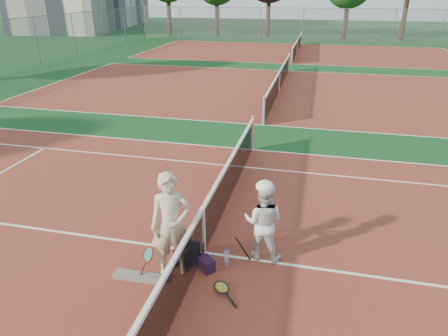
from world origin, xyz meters
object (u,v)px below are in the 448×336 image
object	(u,v)px
racket_spare	(221,288)
sports_bag_navy	(187,253)
net_main	(204,230)
sports_bag_purple	(207,264)
water_bottle	(226,258)
player_b	(263,222)
player_a	(171,225)
racket_red	(149,261)
racket_black_held	(239,250)

from	to	relation	value
racket_spare	sports_bag_navy	xyz separation A→B (m)	(-0.80, 0.64, 0.12)
net_main	racket_spare	xyz separation A→B (m)	(0.56, -0.95, -0.46)
sports_bag_navy	sports_bag_purple	distance (m)	0.45
net_main	water_bottle	xyz separation A→B (m)	(0.49, -0.26, -0.36)
racket_spare	sports_bag_purple	size ratio (longest dim) A/B	2.07
player_b	sports_bag_navy	world-z (taller)	player_b
player_b	racket_spare	bearing A→B (deg)	68.25
sports_bag_navy	player_a	bearing A→B (deg)	-114.55
net_main	water_bottle	bearing A→B (deg)	-27.70
net_main	water_bottle	size ratio (longest dim) A/B	36.60
player_a	water_bottle	distance (m)	1.24
racket_red	racket_black_held	distance (m)	1.62
net_main	racket_black_held	bearing A→B (deg)	-11.53
racket_red	water_bottle	size ratio (longest dim) A/B	1.77
net_main	racket_red	distance (m)	1.14
player_b	racket_spare	world-z (taller)	player_b
racket_black_held	racket_spare	size ratio (longest dim) A/B	0.91
sports_bag_navy	water_bottle	distance (m)	0.73
racket_black_held	sports_bag_purple	xyz separation A→B (m)	(-0.53, -0.33, -0.15)
racket_spare	sports_bag_purple	world-z (taller)	sports_bag_purple
racket_red	racket_spare	size ratio (longest dim) A/B	0.89
racket_black_held	racket_spare	world-z (taller)	racket_black_held
racket_red	racket_black_held	size ratio (longest dim) A/B	0.98
net_main	player_b	world-z (taller)	player_b
player_a	racket_spare	xyz separation A→B (m)	(0.95, -0.32, -0.90)
player_b	sports_bag_navy	distance (m)	1.51
racket_red	racket_black_held	bearing A→B (deg)	-34.87
sports_bag_navy	racket_black_held	bearing A→B (deg)	10.06
net_main	racket_black_held	size ratio (longest dim) A/B	20.23
player_a	sports_bag_navy	world-z (taller)	player_a
water_bottle	player_a	bearing A→B (deg)	-156.93
player_b	racket_black_held	distance (m)	0.68
racket_black_held	sports_bag_navy	size ratio (longest dim) A/B	1.24
player_a	sports_bag_purple	world-z (taller)	player_a
player_a	player_b	size ratio (longest dim) A/B	1.26
net_main	racket_black_held	distance (m)	0.76
player_a	racket_red	world-z (taller)	player_a
sports_bag_navy	sports_bag_purple	xyz separation A→B (m)	(0.42, -0.16, -0.05)
racket_black_held	sports_bag_purple	world-z (taller)	racket_black_held
sports_bag_purple	water_bottle	bearing A→B (deg)	34.52
racket_red	racket_black_held	xyz separation A→B (m)	(1.48, 0.66, 0.01)
player_b	racket_spare	distance (m)	1.40
sports_bag_navy	water_bottle	xyz separation A→B (m)	(0.73, 0.05, -0.02)
net_main	player_b	size ratio (longest dim) A/B	7.28
racket_spare	net_main	bearing A→B (deg)	-13.63
net_main	racket_black_held	world-z (taller)	net_main
sports_bag_purple	water_bottle	world-z (taller)	water_bottle
net_main	sports_bag_navy	xyz separation A→B (m)	(-0.24, -0.31, -0.34)
net_main	player_b	distance (m)	1.12
racket_black_held	water_bottle	bearing A→B (deg)	-7.32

